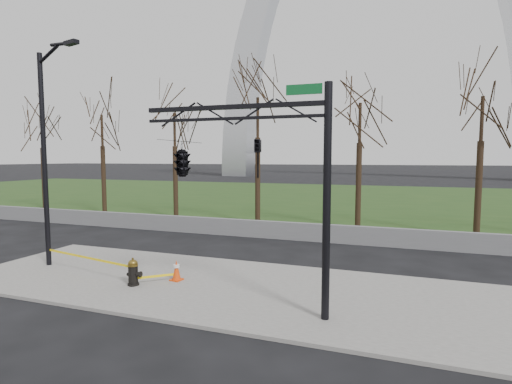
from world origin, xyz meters
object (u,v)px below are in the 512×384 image
(traffic_cone, at_px, (176,270))
(street_light, at_px, (47,144))
(fire_hydrant, at_px, (133,273))
(traffic_signal_mast, at_px, (207,159))

(traffic_cone, distance_m, street_light, 6.86)
(fire_hydrant, bearing_deg, traffic_signal_mast, -16.32)
(fire_hydrant, height_order, traffic_cone, fire_hydrant)
(fire_hydrant, xyz_separation_m, traffic_signal_mast, (3.00, -0.65, 3.64))
(traffic_signal_mast, bearing_deg, traffic_cone, 140.26)
(fire_hydrant, xyz_separation_m, street_light, (-4.36, 0.88, 4.18))
(fire_hydrant, distance_m, street_light, 6.10)
(traffic_cone, bearing_deg, fire_hydrant, -138.60)
(street_light, height_order, traffic_signal_mast, street_light)
(traffic_cone, height_order, traffic_signal_mast, traffic_signal_mast)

